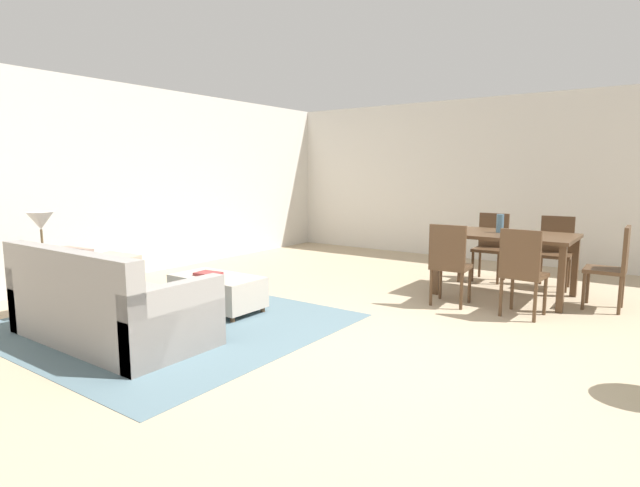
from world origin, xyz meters
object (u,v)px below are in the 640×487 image
object	(u,v)px
book_on_ottoman	(208,274)
dining_chair_far_right	(555,248)
couch	(107,308)
ottoman_table	(217,290)
dining_chair_head_east	(614,263)
dining_chair_far_left	(491,243)
dining_chair_near_right	(522,268)
dining_table	(507,241)
side_table	(45,273)
dining_chair_near_left	(449,260)
vase_centerpiece	(500,223)
table_lamp	(41,223)

from	to	relation	value
book_on_ottoman	dining_chair_far_right	bearing A→B (deg)	49.72
couch	ottoman_table	size ratio (longest dim) A/B	1.91
dining_chair_far_right	dining_chair_head_east	distance (m)	1.10
dining_chair_far_left	book_on_ottoman	xyz separation A→B (m)	(-2.02, -3.33, -0.12)
dining_chair_near_right	dining_table	bearing A→B (deg)	114.75
ottoman_table	dining_chair_far_left	world-z (taller)	dining_chair_far_left
side_table	dining_chair_near_left	world-z (taller)	dining_chair_near_left
dining_chair_far_left	vase_centerpiece	bearing A→B (deg)	-67.48
dining_table	dining_chair_head_east	world-z (taller)	dining_chair_head_east
side_table	dining_chair_far_right	bearing A→B (deg)	47.70
couch	dining_chair_near_left	distance (m)	3.53
couch	dining_chair_far_right	xyz separation A→B (m)	(2.82, 4.55, 0.23)
side_table	dining_chair_near_right	xyz separation A→B (m)	(4.07, 2.78, 0.08)
dining_table	vase_centerpiece	bearing A→B (deg)	158.46
table_lamp	ottoman_table	bearing A→B (deg)	41.10
couch	book_on_ottoman	distance (m)	1.21
couch	dining_chair_far_right	size ratio (longest dim) A/B	2.07
couch	vase_centerpiece	xyz separation A→B (m)	(2.32, 3.76, 0.58)
table_lamp	couch	bearing A→B (deg)	-3.52
table_lamp	dining_chair_far_right	bearing A→B (deg)	47.70
table_lamp	dining_chair_near_right	bearing A→B (deg)	34.39
couch	dining_chair_head_east	world-z (taller)	dining_chair_head_east
couch	dining_table	bearing A→B (deg)	56.92
dining_chair_near_right	dining_chair_far_right	size ratio (longest dim) A/B	1.00
dining_table	ottoman_table	bearing A→B (deg)	-133.37
dining_chair_near_left	dining_chair_near_right	size ratio (longest dim) A/B	1.00
dining_chair_near_left	dining_chair_far_left	size ratio (longest dim) A/B	1.00
ottoman_table	dining_table	world-z (taller)	dining_table
ottoman_table	dining_table	distance (m)	3.44
dining_chair_head_east	vase_centerpiece	xyz separation A→B (m)	(-1.23, 0.03, 0.35)
dining_chair_near_left	book_on_ottoman	distance (m)	2.65
side_table	dining_table	bearing A→B (deg)	44.75
dining_chair_near_right	couch	bearing A→B (deg)	-134.56
dining_chair_head_east	book_on_ottoman	world-z (taller)	dining_chair_head_east
couch	dining_table	distance (m)	4.45
ottoman_table	side_table	world-z (taller)	side_table
couch	side_table	xyz separation A→B (m)	(-1.25, 0.08, 0.15)
dining_table	dining_chair_far_right	xyz separation A→B (m)	(0.40, 0.83, -0.15)
dining_chair_near_right	table_lamp	bearing A→B (deg)	-145.61
vase_centerpiece	table_lamp	bearing A→B (deg)	-134.17
vase_centerpiece	book_on_ottoman	bearing A→B (deg)	-132.52
dining_table	dining_chair_near_left	size ratio (longest dim) A/B	1.64
dining_chair_near_right	dining_chair_head_east	distance (m)	1.14
dining_table	book_on_ottoman	distance (m)	3.51
dining_table	table_lamp	bearing A→B (deg)	-135.25
ottoman_table	dining_chair_far_left	distance (m)	3.82
ottoman_table	dining_chair_near_left	world-z (taller)	dining_chair_near_left
ottoman_table	side_table	distance (m)	1.78
dining_chair_near_left	book_on_ottoman	bearing A→B (deg)	-141.08
side_table	table_lamp	bearing A→B (deg)	-153.43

